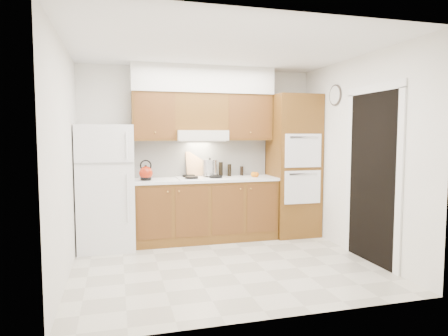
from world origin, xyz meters
name	(u,v)px	position (x,y,z in m)	size (l,w,h in m)	color
floor	(225,265)	(0.00, 0.00, 0.00)	(3.60, 3.60, 0.00)	beige
ceiling	(225,48)	(0.00, 0.00, 2.60)	(3.60, 3.60, 0.00)	white
wall_back	(200,153)	(0.00, 1.50, 1.30)	(3.60, 0.02, 2.60)	white
wall_left	(64,161)	(-1.80, 0.00, 1.30)	(0.02, 3.00, 2.60)	white
wall_right	(357,157)	(1.80, 0.00, 1.30)	(0.02, 3.00, 2.60)	white
fridge	(106,187)	(-1.41, 1.14, 0.86)	(0.75, 0.72, 1.72)	white
base_cabinets	(206,210)	(0.02, 1.20, 0.45)	(2.11, 0.60, 0.90)	brown
countertop	(206,179)	(0.03, 1.19, 0.92)	(2.13, 0.62, 0.04)	white
backsplash	(201,158)	(0.02, 1.49, 1.22)	(2.11, 0.03, 0.56)	white
oven_cabinet	(293,166)	(1.44, 1.18, 1.10)	(0.70, 0.65, 2.20)	brown
upper_cab_left	(154,117)	(-0.71, 1.33, 1.85)	(0.63, 0.33, 0.70)	brown
upper_cab_right	(247,118)	(0.72, 1.33, 1.85)	(0.73, 0.33, 0.70)	brown
range_hood	(201,135)	(-0.02, 1.27, 1.57)	(0.75, 0.45, 0.15)	silver
upper_cab_over_hood	(200,112)	(-0.02, 1.33, 1.92)	(0.75, 0.33, 0.55)	brown
soffit	(203,80)	(0.03, 1.32, 2.40)	(2.13, 0.36, 0.40)	silver
cooktop	(202,178)	(-0.02, 1.21, 0.95)	(0.74, 0.50, 0.01)	white
doorway	(372,178)	(1.79, -0.35, 1.05)	(0.02, 0.90, 2.10)	black
wall_clock	(335,95)	(1.79, 0.55, 2.15)	(0.30, 0.30, 0.02)	#3F3833
kettle	(146,173)	(-0.86, 1.11, 1.05)	(0.19, 0.19, 0.19)	maroon
cutting_board	(195,164)	(-0.08, 1.45, 1.14)	(0.28, 0.02, 0.38)	tan
stock_pot	(210,168)	(0.11, 1.27, 1.09)	(0.22, 0.22, 0.23)	silver
condiment_a	(221,169)	(0.31, 1.39, 1.05)	(0.06, 0.06, 0.22)	black
condiment_b	(229,170)	(0.45, 1.37, 1.03)	(0.06, 0.06, 0.19)	black
condiment_c	(242,171)	(0.67, 1.43, 1.01)	(0.05, 0.05, 0.14)	black
orange_near	(253,174)	(0.76, 1.14, 0.98)	(0.08, 0.08, 0.08)	orange
orange_far	(256,175)	(0.80, 1.12, 0.98)	(0.08, 0.08, 0.08)	orange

